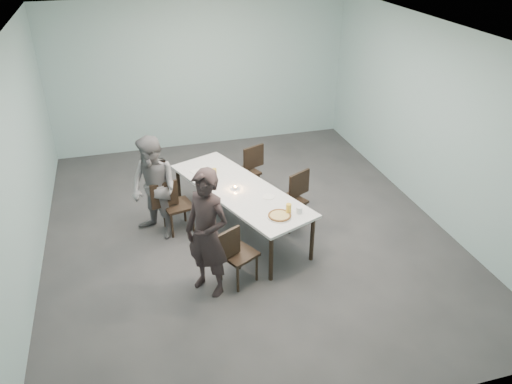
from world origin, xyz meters
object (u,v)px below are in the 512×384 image
object	(u,v)px
table	(239,192)
chair_far_right	(249,168)
side_plate	(269,197)
chair_near_right	(294,196)
tealight	(235,188)
chair_far_left	(172,203)
pizza	(280,216)
amber_tumbler	(214,171)
diner_far	(154,189)
water_tumbler	(299,210)
diner_near	(207,234)
beer_glass	(289,209)
chair_near_left	(234,252)

from	to	relation	value
table	chair_far_right	distance (m)	1.22
table	side_plate	distance (m)	0.50
chair_far_right	side_plate	xyz separation A→B (m)	(-0.09, -1.48, 0.25)
chair_near_right	tealight	distance (m)	0.97
chair_far_left	chair_near_right	bearing A→B (deg)	-22.40
pizza	amber_tumbler	xyz separation A→B (m)	(-0.59, 1.51, 0.02)
diner_far	water_tumbler	size ratio (longest dim) A/B	17.79
diner_near	pizza	xyz separation A→B (m)	(1.05, 0.31, -0.10)
chair_far_right	amber_tumbler	world-z (taller)	chair_far_right
table	beer_glass	distance (m)	1.00
pizza	tealight	distance (m)	0.99
chair_far_left	water_tumbler	xyz separation A→B (m)	(1.60, -1.18, 0.29)
pizza	tealight	bearing A→B (deg)	113.55
chair_near_right	water_tumbler	distance (m)	0.96
diner_far	chair_far_right	bearing A→B (deg)	78.34
amber_tumbler	chair_near_left	bearing A→B (deg)	-93.87
chair_near_left	tealight	distance (m)	1.26
table	amber_tumbler	bearing A→B (deg)	113.70
beer_glass	pizza	bearing A→B (deg)	-162.55
chair_near_right	diner_near	size ratio (longest dim) A/B	0.50
chair_near_left	chair_far_left	xyz separation A→B (m)	(-0.61, 1.48, 0.00)
chair_near_right	side_plate	bearing A→B (deg)	6.96
tealight	water_tumbler	bearing A→B (deg)	-52.34
chair_far_left	chair_near_right	size ratio (longest dim) A/B	1.00
diner_near	diner_far	world-z (taller)	diner_near
chair_far_right	chair_near_right	bearing A→B (deg)	87.39
chair_near_left	diner_near	xyz separation A→B (m)	(-0.34, -0.03, 0.37)
beer_glass	chair_far_left	bearing A→B (deg)	141.69
chair_near_left	tealight	world-z (taller)	chair_near_left
table	diner_far	bearing A→B (deg)	168.77
amber_tumbler	chair_far_right	bearing A→B (deg)	37.14
table	side_plate	bearing A→B (deg)	-46.44
chair_near_left	beer_glass	bearing A→B (deg)	-7.39
pizza	water_tumbler	xyz separation A→B (m)	(0.29, 0.02, 0.03)
water_tumbler	amber_tumbler	world-z (taller)	water_tumbler
chair_near_right	amber_tumbler	distance (m)	1.31
chair_near_left	amber_tumbler	distance (m)	1.81
tealight	diner_far	bearing A→B (deg)	167.67
table	diner_near	distance (m)	1.44
diner_near	tealight	distance (m)	1.39
chair_near_right	amber_tumbler	size ratio (longest dim) A/B	10.88
diner_far	chair_near_right	bearing A→B (deg)	43.67
pizza	beer_glass	world-z (taller)	beer_glass
chair_near_left	water_tumbler	distance (m)	1.08
diner_far	amber_tumbler	bearing A→B (deg)	70.21
chair_near_left	side_plate	bearing A→B (deg)	20.79
diner_far	pizza	bearing A→B (deg)	14.14
diner_near	pizza	bearing A→B (deg)	65.85
chair_near_left	chair_far_right	distance (m)	2.46
diner_near	beer_glass	distance (m)	1.24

